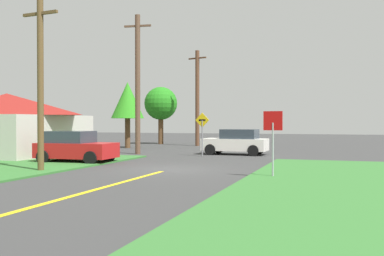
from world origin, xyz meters
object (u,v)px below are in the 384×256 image
Objects in this scene: direction_sign at (202,129)px; stop_sign at (273,131)px; barn at (7,125)px; parked_car_near_building at (75,147)px; car_approaching_junction at (236,142)px; oak_tree_left at (161,104)px; utility_pole_mid at (138,83)px; pine_tree_center at (128,101)px; utility_pole_near at (40,82)px; utility_pole_far at (197,97)px.

stop_sign is at bearing -58.95° from direction_sign.
barn is (-17.17, 5.91, 0.18)m from stop_sign.
parked_car_near_building is 0.97× the size of car_approaching_junction.
oak_tree_left is at bearing 78.02° from barn.
parked_car_near_building is at bearing -93.62° from utility_pole_mid.
utility_pole_mid is at bearing 16.31° from car_approaching_junction.
utility_pole_mid is at bearing 84.10° from parked_car_near_building.
direction_sign reaches higher than stop_sign.
oak_tree_left reaches higher than parked_car_near_building.
pine_tree_center is at bearing 142.28° from direction_sign.
direction_sign is at bearing 69.60° from utility_pole_near.
pine_tree_center is at bearing -132.57° from utility_pole_far.
direction_sign is (3.86, -11.08, -2.57)m from utility_pole_far.
utility_pole_far is (0.62, 10.71, -0.37)m from utility_pole_mid.
utility_pole_near is at bearing -89.96° from utility_pole_far.
pine_tree_center is (-9.87, 4.39, 2.96)m from car_approaching_junction.
utility_pole_near is 0.87× the size of utility_pole_far.
utility_pole_far is 12.01m from direction_sign.
utility_pole_near is 1.34× the size of oak_tree_left.
pine_tree_center reaches higher than stop_sign.
utility_pole_near is 21.43m from utility_pole_far.
utility_pole_mid is at bearing 93.37° from utility_pole_near.
stop_sign is 0.30× the size of utility_pole_far.
utility_pole_far is at bearing 86.71° from utility_pole_mid.
utility_pole_mid is 10.73m from utility_pole_far.
parked_car_near_building is 7.29m from barn.
direction_sign is at bearing 16.58° from barn.
car_approaching_junction is 11.20m from utility_pole_far.
oak_tree_left is (-3.59, 12.59, -0.82)m from utility_pole_mid.
oak_tree_left is (-8.07, 12.96, 2.12)m from direction_sign.
direction_sign is (3.85, 10.34, -2.08)m from utility_pole_near.
utility_pole_near is at bearing 11.34° from stop_sign.
utility_pole_far is at bearing -56.97° from car_approaching_junction.
stop_sign is 14.31m from utility_pole_mid.
pine_tree_center is at bearing 104.63° from utility_pole_near.
utility_pole_far is at bearing 109.23° from direction_sign.
utility_pole_far is 16.58m from barn.
utility_pole_far reaches higher than direction_sign.
barn is at bearing 155.12° from parked_car_near_building.
utility_pole_mid is at bearing 175.34° from direction_sign.
utility_pole_far reaches higher than oak_tree_left.
car_approaching_junction is 0.49× the size of utility_pole_far.
utility_pole_far is at bearing 62.11° from barn.
oak_tree_left is at bearing 155.89° from utility_pole_far.
utility_pole_mid reaches higher than barn.
barn is at bearing -163.42° from direction_sign.
utility_pole_near reaches higher than stop_sign.
car_approaching_junction is 0.78× the size of pine_tree_center.
barn is (-6.65, 2.77, 1.12)m from parked_car_near_building.
pine_tree_center reaches higher than barn.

